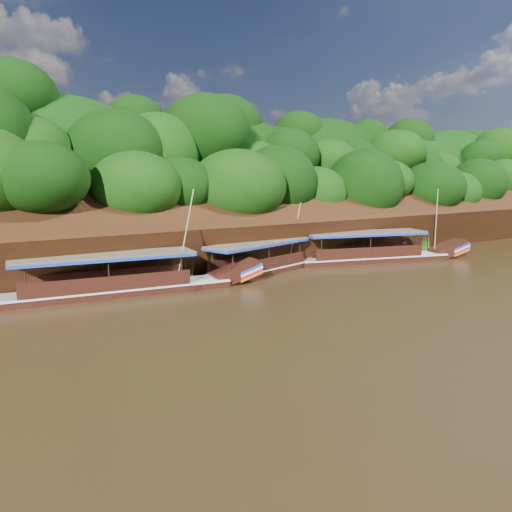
% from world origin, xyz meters
% --- Properties ---
extents(ground, '(160.00, 160.00, 0.00)m').
position_xyz_m(ground, '(0.00, 0.00, 0.00)').
color(ground, black).
rests_on(ground, ground).
extents(riverbank, '(120.00, 30.06, 19.40)m').
position_xyz_m(riverbank, '(-0.01, 22.73, 1.89)').
color(riverbank, black).
rests_on(riverbank, ground).
extents(boat_0, '(16.44, 6.68, 6.84)m').
position_xyz_m(boat_0, '(12.48, 7.11, 0.60)').
color(boat_0, black).
rests_on(boat_0, ground).
extents(boat_1, '(14.42, 5.90, 5.82)m').
position_xyz_m(boat_1, '(1.66, 8.65, 0.56)').
color(boat_1, black).
rests_on(boat_1, ground).
extents(boat_2, '(16.91, 4.34, 7.12)m').
position_xyz_m(boat_2, '(-9.98, 7.38, 0.60)').
color(boat_2, black).
rests_on(boat_2, ground).
extents(reeds, '(51.49, 2.58, 2.06)m').
position_xyz_m(reeds, '(-3.72, 9.47, 0.86)').
color(reeds, '#246218').
rests_on(reeds, ground).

